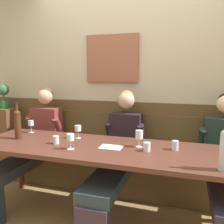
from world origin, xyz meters
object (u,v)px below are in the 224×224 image
Objects in this scene: wine_glass_center_rear at (139,135)px; potted_plant at (4,95)px; wall_bench at (123,168)px; water_tumbler_center at (147,147)px; water_tumbler_right at (175,145)px; wine_glass_mid_left at (78,129)px; person_center_right_seat at (118,151)px; person_center_left_seat at (32,142)px; water_tumbler_left at (56,140)px; dining_table at (105,154)px; wine_glass_center_front at (31,124)px; wine_bottle_green_tall at (18,123)px; wine_glass_near_bucket at (70,138)px.

potted_plant is (-2.07, 0.60, 0.28)m from wine_glass_center_rear.
wall_bench is 0.93m from water_tumbler_center.
wine_glass_mid_left is at bearing 174.86° from water_tumbler_right.
person_center_right_seat reaches higher than wine_glass_mid_left.
water_tumbler_left is (0.56, -0.36, 0.18)m from person_center_left_seat.
wine_glass_center_rear is at bearing -9.18° from person_center_left_seat.
person_center_left_seat reaches higher than water_tumbler_right.
wall_bench reaches higher than wine_glass_center_rear.
person_center_right_seat is 1.92m from potted_plant.
person_center_left_seat is at bearing -161.55° from wall_bench.
person_center_left_seat reaches higher than dining_table.
water_tumbler_right is at bearing -13.86° from potted_plant.
water_tumbler_center is at bearing -10.82° from wine_glass_center_front.
wine_glass_mid_left is (0.68, -0.12, 0.24)m from person_center_left_seat.
water_tumbler_left is (0.48, -0.04, -0.13)m from wine_bottle_green_tall.
potted_plant reaches higher than water_tumbler_left.
water_tumbler_center is (-0.24, -0.11, -0.00)m from water_tumbler_right.
person_center_left_seat reaches higher than person_center_right_seat.
water_tumbler_left is at bearing -31.37° from wine_glass_center_front.
wall_bench is 36.50× the size of water_tumbler_left.
wine_glass_center_front is 1.79× the size of water_tumbler_left.
water_tumbler_right reaches higher than dining_table.
water_tumbler_right is (1.68, -0.21, 0.18)m from person_center_left_seat.
water_tumbler_left is 0.94× the size of water_tumbler_right.
wine_glass_mid_left is (-0.10, 0.36, -0.00)m from wine_glass_near_bucket.
wine_glass_center_front is (0.04, -0.05, 0.24)m from person_center_left_seat.
wine_glass_center_front is 0.92m from potted_plant.
wine_glass_mid_left is 1.76× the size of water_tumbler_left.
wine_glass_center_rear is at bearing 132.09° from water_tumbler_center.
person_center_left_seat is at bearing 146.73° from water_tumbler_left.
wine_bottle_green_tall is at bearing -175.89° from water_tumbler_right.
wine_glass_center_rear is 0.15m from water_tumbler_center.
person_center_left_seat is 1.08m from person_center_right_seat.
wine_glass_near_bucket reaches higher than wine_glass_mid_left.
person_center_left_seat is 3.24× the size of wine_bottle_green_tall.
water_tumbler_left reaches higher than dining_table.
wine_glass_near_bucket is 0.69m from water_tumbler_center.
water_tumbler_left is at bearing -33.27° from person_center_left_seat.
wine_glass_center_rear is (0.30, 0.09, 0.19)m from dining_table.
person_center_right_seat is 8.61× the size of wine_glass_center_front.
water_tumbler_right is 0.26m from water_tumbler_center.
wine_glass_mid_left is at bearing -5.89° from wine_glass_center_front.
water_tumbler_right reaches higher than water_tumbler_center.
wine_glass_center_front is at bearing 148.63° from water_tumbler_left.
potted_plant reaches higher than wine_glass_center_rear.
potted_plant reaches higher than wine_glass_near_bucket.
wine_glass_center_front is 0.90× the size of wine_glass_center_rear.
wall_bench is 2.36× the size of person_center_right_seat.
water_tumbler_right is at bearing 2.20° from wine_glass_center_rear.
water_tumbler_center is at bearing -154.67° from water_tumbler_right.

